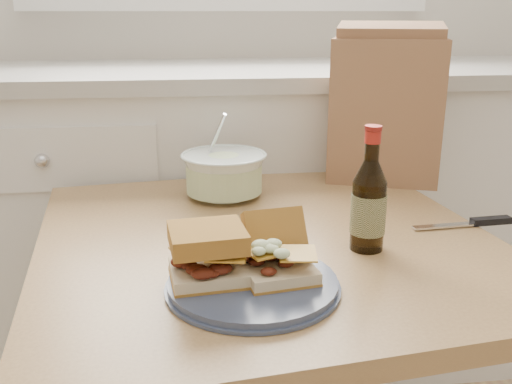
{
  "coord_description": "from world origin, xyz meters",
  "views": [
    {
      "loc": [
        -0.15,
        -0.0,
        1.1
      ],
      "look_at": [
        -0.03,
        1.0,
        0.77
      ],
      "focal_mm": 40.0,
      "sensor_mm": 36.0,
      "label": 1
    }
  ],
  "objects": [
    {
      "name": "plate",
      "position": [
        -0.06,
        0.77,
        0.7
      ],
      "size": [
        0.26,
        0.26,
        0.02
      ],
      "primitive_type": "cylinder",
      "color": "#3C4661",
      "rests_on": "dining_table"
    },
    {
      "name": "beer_bottle",
      "position": [
        0.16,
        0.9,
        0.78
      ],
      "size": [
        0.06,
        0.06,
        0.22
      ],
      "rotation": [
        0.0,
        0.0,
        -0.17
      ],
      "color": "black",
      "rests_on": "dining_table"
    },
    {
      "name": "sandwich_right",
      "position": [
        -0.02,
        0.79,
        0.74
      ],
      "size": [
        0.12,
        0.16,
        0.09
      ],
      "rotation": [
        0.0,
        0.0,
        0.16
      ],
      "color": "beige",
      "rests_on": "plate"
    },
    {
      "name": "paper_bag",
      "position": [
        0.33,
        1.33,
        0.86
      ],
      "size": [
        0.3,
        0.25,
        0.34
      ],
      "primitive_type": "cube",
      "rotation": [
        0.0,
        0.0,
        -0.34
      ],
      "color": "#8F6345",
      "rests_on": "dining_table"
    },
    {
      "name": "sandwich_left",
      "position": [
        -0.13,
        0.78,
        0.75
      ],
      "size": [
        0.12,
        0.11,
        0.08
      ],
      "rotation": [
        0.0,
        0.0,
        0.11
      ],
      "color": "beige",
      "rests_on": "plate"
    },
    {
      "name": "cabinet_run",
      "position": [
        -0.0,
        1.7,
        0.47
      ],
      "size": [
        2.5,
        0.64,
        0.94
      ],
      "color": "white",
      "rests_on": "ground"
    },
    {
      "name": "dining_table",
      "position": [
        -0.01,
        0.98,
        0.59
      ],
      "size": [
        0.93,
        0.93,
        0.69
      ],
      "rotation": [
        0.0,
        0.0,
        0.12
      ],
      "color": "tan",
      "rests_on": "ground"
    },
    {
      "name": "coleslaw_bowl",
      "position": [
        -0.07,
        1.23,
        0.74
      ],
      "size": [
        0.19,
        0.19,
        0.19
      ],
      "color": "silver",
      "rests_on": "dining_table"
    },
    {
      "name": "knife",
      "position": [
        0.41,
        0.98,
        0.7
      ],
      "size": [
        0.21,
        0.03,
        0.01
      ],
      "rotation": [
        0.0,
        0.0,
        0.07
      ],
      "color": "silver",
      "rests_on": "dining_table"
    }
  ]
}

